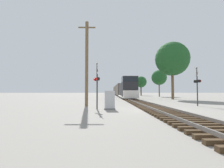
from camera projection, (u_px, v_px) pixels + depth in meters
ground_plane at (157, 110)px, 14.25m from camera, size 400.00×400.00×0.00m
rail_track_bed at (157, 108)px, 14.25m from camera, size 2.60×160.00×0.31m
freight_train at (119, 90)px, 64.47m from camera, size 2.86×68.01×4.38m
crossing_signal_near at (97, 81)px, 15.11m from camera, size 0.60×1.00×4.15m
crossing_signal_far at (197, 83)px, 18.36m from camera, size 0.41×1.01×4.22m
relay_cabinet at (110, 100)px, 14.71m from camera, size 0.93×0.51×1.58m
utility_pole at (87, 63)px, 18.29m from camera, size 1.80×0.33×8.89m
tree_far_right at (172, 59)px, 34.37m from camera, size 6.64×6.64×11.28m
tree_mid_background at (159, 77)px, 51.99m from camera, size 4.49×4.49×7.98m
tree_deep_background at (141, 82)px, 66.59m from camera, size 4.27×4.27×7.36m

